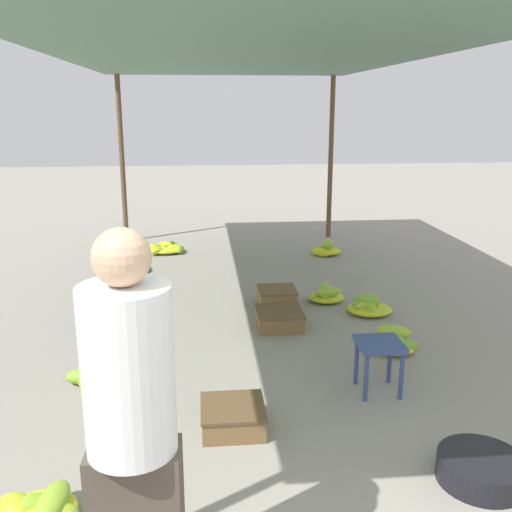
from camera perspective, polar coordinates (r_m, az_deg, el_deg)
The scene contains 17 objects.
canopy_post_back_left at distance 9.45m, azimuth -13.25°, elevation 9.29°, with size 0.08×0.08×2.63m, color brown.
canopy_post_back_right at distance 9.61m, azimuth 7.48°, elevation 9.64°, with size 0.08×0.08×2.63m, color brown.
canopy_tarp at distance 5.68m, azimuth -1.03°, elevation 19.79°, with size 3.79×7.78×0.04m, color #567A60.
vendor_foreground at distance 2.45m, azimuth -12.29°, elevation -16.46°, with size 0.39×0.38×1.72m.
stool at distance 4.52m, azimuth 12.23°, elevation -9.31°, with size 0.34×0.34×0.41m.
basin_black at distance 3.83m, azimuth 21.58°, elevation -19.20°, with size 0.51×0.51×0.16m.
banana_pile_left_0 at distance 4.76m, azimuth -15.21°, elevation -11.56°, with size 0.51×0.40×0.25m.
banana_pile_left_1 at distance 3.53m, azimuth -20.77°, elevation -22.51°, with size 0.48×0.35×0.15m.
banana_pile_left_2 at distance 7.81m, azimuth -12.63°, elevation -1.02°, with size 0.59×0.54×0.22m.
banana_pile_left_3 at distance 8.74m, azimuth -8.89°, elevation 0.74°, with size 0.59×0.64×0.17m.
banana_pile_right_0 at distance 8.57m, azimuth 7.10°, elevation 0.68°, with size 0.48×0.46×0.23m.
banana_pile_right_1 at distance 5.35m, azimuth 13.48°, elevation -8.36°, with size 0.45×0.42×0.25m.
banana_pile_right_2 at distance 6.21m, azimuth 11.19°, elevation -4.99°, with size 0.48×0.42×0.23m.
banana_pile_right_3 at distance 6.52m, azimuth 7.10°, elevation -3.86°, with size 0.46×0.42×0.22m.
crate_near at distance 5.75m, azimuth 2.35°, elevation -6.29°, with size 0.46×0.46×0.18m.
crate_mid at distance 6.37m, azimuth 2.10°, elevation -4.08°, with size 0.42×0.42×0.19m.
crate_far at distance 4.06m, azimuth -2.34°, elevation -15.78°, with size 0.44×0.44×0.17m.
Camera 1 is at (-0.45, -1.65, 2.15)m, focal length 40.00 mm.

